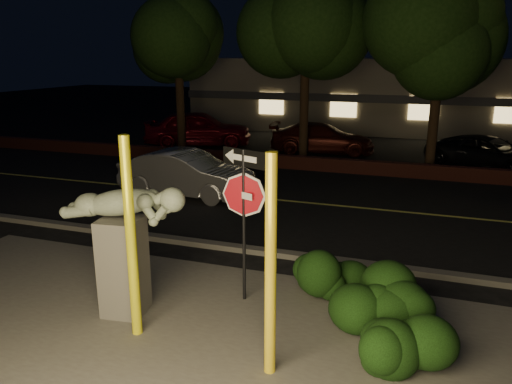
% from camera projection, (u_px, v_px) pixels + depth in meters
% --- Properties ---
extents(ground, '(90.00, 90.00, 0.00)m').
position_uv_depth(ground, '(351.00, 182.00, 17.08)').
color(ground, black).
rests_on(ground, ground).
extents(patio, '(14.00, 6.00, 0.02)m').
position_uv_depth(patio, '(234.00, 361.00, 7.05)').
color(patio, '#4C4944').
rests_on(patio, ground).
extents(road, '(80.00, 8.00, 0.01)m').
position_uv_depth(road, '(336.00, 206.00, 14.35)').
color(road, black).
rests_on(road, ground).
extents(lane_marking, '(80.00, 0.12, 0.00)m').
position_uv_depth(lane_marking, '(336.00, 205.00, 14.34)').
color(lane_marking, '#BAB94A').
rests_on(lane_marking, road).
extents(curb, '(80.00, 0.25, 0.12)m').
position_uv_depth(curb, '(301.00, 256.00, 10.59)').
color(curb, '#4C4944').
rests_on(curb, ground).
extents(brick_wall, '(40.00, 0.35, 0.50)m').
position_uv_depth(brick_wall, '(357.00, 167.00, 18.20)').
color(brick_wall, '#4B1E18').
rests_on(brick_wall, ground).
extents(parking_lot, '(40.00, 12.00, 0.01)m').
position_uv_depth(parking_lot, '(374.00, 147.00, 23.46)').
color(parking_lot, black).
rests_on(parking_lot, ground).
extents(building, '(22.00, 10.20, 4.00)m').
position_uv_depth(building, '(390.00, 92.00, 30.21)').
color(building, '#675F52').
rests_on(building, ground).
extents(tree_far_a, '(4.60, 4.60, 7.43)m').
position_uv_depth(tree_far_a, '(177.00, 27.00, 20.91)').
color(tree_far_a, black).
rests_on(tree_far_a, ground).
extents(tree_far_b, '(5.20, 5.20, 8.41)m').
position_uv_depth(tree_far_b, '(307.00, 5.00, 19.17)').
color(tree_far_b, black).
rests_on(tree_far_b, ground).
extents(tree_far_c, '(4.80, 4.80, 7.84)m').
position_uv_depth(tree_far_c, '(444.00, 11.00, 17.34)').
color(tree_far_c, black).
rests_on(tree_far_c, ground).
extents(yellow_pole_left, '(0.16, 0.16, 3.12)m').
position_uv_depth(yellow_pole_left, '(131.00, 240.00, 7.36)').
color(yellow_pole_left, yellow).
rests_on(yellow_pole_left, ground).
extents(yellow_pole_right, '(0.15, 0.15, 3.07)m').
position_uv_depth(yellow_pole_right, '(271.00, 269.00, 6.43)').
color(yellow_pole_right, yellow).
rests_on(yellow_pole_right, ground).
extents(signpost, '(0.86, 0.36, 2.71)m').
position_uv_depth(signpost, '(244.00, 195.00, 8.34)').
color(signpost, black).
rests_on(signpost, ground).
extents(sculpture, '(2.09, 0.80, 2.23)m').
position_uv_depth(sculpture, '(123.00, 236.00, 8.04)').
color(sculpture, '#4C4944').
rests_on(sculpture, ground).
extents(hedge_center, '(1.88, 1.25, 0.90)m').
position_uv_depth(hedge_center, '(335.00, 275.00, 8.79)').
color(hedge_center, black).
rests_on(hedge_center, ground).
extents(hedge_right, '(1.91, 1.29, 1.14)m').
position_uv_depth(hedge_right, '(394.00, 297.00, 7.73)').
color(hedge_right, black).
rests_on(hedge_right, ground).
extents(hedge_far_right, '(1.46, 1.06, 0.92)m').
position_uv_depth(hedge_far_right, '(412.00, 344.00, 6.67)').
color(hedge_far_right, black).
rests_on(hedge_far_right, ground).
extents(silver_sedan, '(4.32, 1.82, 1.39)m').
position_uv_depth(silver_sedan, '(187.00, 174.00, 15.22)').
color(silver_sedan, silver).
rests_on(silver_sedan, ground).
extents(parked_car_red, '(5.34, 3.54, 1.69)m').
position_uv_depth(parked_car_red, '(198.00, 128.00, 23.48)').
color(parked_car_red, maroon).
rests_on(parked_car_red, ground).
extents(parked_car_darkred, '(4.75, 2.48, 1.31)m').
position_uv_depth(parked_car_darkred, '(322.00, 138.00, 21.89)').
color(parked_car_darkred, '#3B0F0B').
rests_on(parked_car_darkred, ground).
extents(parked_car_dark, '(4.93, 3.84, 1.25)m').
position_uv_depth(parked_car_dark, '(488.00, 153.00, 18.77)').
color(parked_car_dark, black).
rests_on(parked_car_dark, ground).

